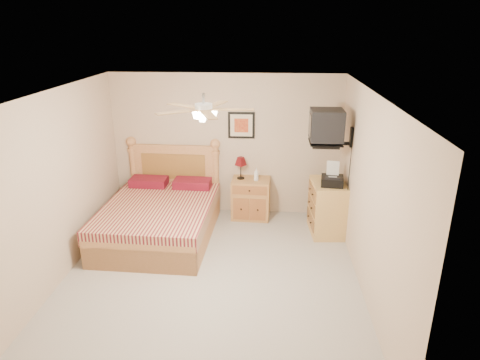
# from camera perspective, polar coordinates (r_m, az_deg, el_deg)

# --- Properties ---
(floor) EXTENTS (4.50, 4.50, 0.00)m
(floor) POSITION_cam_1_polar(r_m,az_deg,el_deg) (6.01, -3.90, -12.87)
(floor) COLOR #A59E95
(floor) RESTS_ON ground
(ceiling) EXTENTS (4.00, 4.50, 0.04)m
(ceiling) POSITION_cam_1_polar(r_m,az_deg,el_deg) (5.10, -4.57, 11.38)
(ceiling) COLOR white
(ceiling) RESTS_ON ground
(wall_back) EXTENTS (4.00, 0.04, 2.50)m
(wall_back) POSITION_cam_1_polar(r_m,az_deg,el_deg) (7.55, -1.86, 4.64)
(wall_back) COLOR #C6AD92
(wall_back) RESTS_ON ground
(wall_front) EXTENTS (4.00, 0.04, 2.50)m
(wall_front) POSITION_cam_1_polar(r_m,az_deg,el_deg) (3.48, -9.48, -15.72)
(wall_front) COLOR #C6AD92
(wall_front) RESTS_ON ground
(wall_left) EXTENTS (0.04, 4.50, 2.50)m
(wall_left) POSITION_cam_1_polar(r_m,az_deg,el_deg) (6.04, -23.36, -1.13)
(wall_left) COLOR #C6AD92
(wall_left) RESTS_ON ground
(wall_right) EXTENTS (0.04, 4.50, 2.50)m
(wall_right) POSITION_cam_1_polar(r_m,az_deg,el_deg) (5.53, 16.81, -2.22)
(wall_right) COLOR #C6AD92
(wall_right) RESTS_ON ground
(bed) EXTENTS (1.71, 2.20, 1.39)m
(bed) POSITION_cam_1_polar(r_m,az_deg,el_deg) (6.85, -10.93, -2.32)
(bed) COLOR #BB7E44
(bed) RESTS_ON ground
(nightstand) EXTENTS (0.68, 0.53, 0.71)m
(nightstand) POSITION_cam_1_polar(r_m,az_deg,el_deg) (7.58, 1.45, -2.45)
(nightstand) COLOR #BA8344
(nightstand) RESTS_ON ground
(table_lamp) EXTENTS (0.25, 0.25, 0.40)m
(table_lamp) POSITION_cam_1_polar(r_m,az_deg,el_deg) (7.42, 0.10, 1.63)
(table_lamp) COLOR #5C0D10
(table_lamp) RESTS_ON nightstand
(lotion_bottle) EXTENTS (0.10, 0.10, 0.22)m
(lotion_bottle) POSITION_cam_1_polar(r_m,az_deg,el_deg) (7.36, 2.18, 0.74)
(lotion_bottle) COLOR white
(lotion_bottle) RESTS_ON nightstand
(framed_picture) EXTENTS (0.46, 0.04, 0.46)m
(framed_picture) POSITION_cam_1_polar(r_m,az_deg,el_deg) (7.42, 0.19, 7.31)
(framed_picture) COLOR black
(framed_picture) RESTS_ON wall_back
(dresser) EXTENTS (0.57, 0.78, 0.88)m
(dresser) POSITION_cam_1_polar(r_m,az_deg,el_deg) (7.15, 11.57, -3.62)
(dresser) COLOR tan
(dresser) RESTS_ON ground
(fax_machine) EXTENTS (0.38, 0.40, 0.36)m
(fax_machine) POSITION_cam_1_polar(r_m,az_deg,el_deg) (6.82, 12.26, 0.76)
(fax_machine) COLOR black
(fax_machine) RESTS_ON dresser
(magazine_lower) EXTENTS (0.22, 0.29, 0.03)m
(magazine_lower) POSITION_cam_1_polar(r_m,az_deg,el_deg) (7.25, 11.10, 0.63)
(magazine_lower) COLOR beige
(magazine_lower) RESTS_ON dresser
(magazine_upper) EXTENTS (0.20, 0.27, 0.02)m
(magazine_upper) POSITION_cam_1_polar(r_m,az_deg,el_deg) (7.26, 11.31, 0.84)
(magazine_upper) COLOR tan
(magazine_upper) RESTS_ON magazine_lower
(wall_tv) EXTENTS (0.56, 0.46, 0.58)m
(wall_tv) POSITION_cam_1_polar(r_m,az_deg,el_deg) (6.57, 12.75, 6.82)
(wall_tv) COLOR black
(wall_tv) RESTS_ON wall_right
(ceiling_fan) EXTENTS (1.14, 1.14, 0.28)m
(ceiling_fan) POSITION_cam_1_polar(r_m,az_deg,el_deg) (4.93, -4.86, 9.41)
(ceiling_fan) COLOR white
(ceiling_fan) RESTS_ON ceiling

